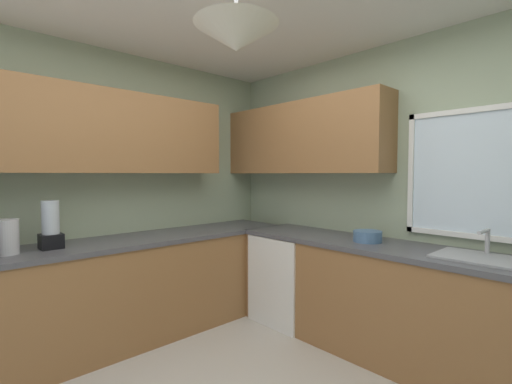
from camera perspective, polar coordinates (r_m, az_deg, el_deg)
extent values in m
cube|color=#9EAD8E|center=(3.31, 21.50, -0.08)|extent=(3.81, 0.06, 2.56)
cube|color=#9EAD8E|center=(3.51, -23.07, 0.05)|extent=(0.06, 3.64, 2.56)
cube|color=silver|center=(3.02, 34.09, 2.49)|extent=(1.14, 0.02, 0.88)
cube|color=white|center=(3.05, 34.29, 11.18)|extent=(1.22, 0.04, 0.04)
cube|color=white|center=(3.04, 33.80, -6.20)|extent=(1.22, 0.04, 0.04)
cube|color=white|center=(3.20, 23.71, 2.74)|extent=(0.04, 0.04, 0.96)
cube|color=olive|center=(3.29, -25.43, 8.89)|extent=(0.32, 2.46, 0.70)
cube|color=olive|center=(3.66, 7.19, 8.51)|extent=(1.87, 0.32, 0.70)
cone|color=silver|center=(1.98, -3.19, 23.57)|extent=(0.44, 0.44, 0.14)
cube|color=olive|center=(3.35, -20.73, -14.98)|extent=(0.62, 3.22, 0.84)
cube|color=#4C4C51|center=(3.24, -20.87, -7.52)|extent=(0.65, 3.25, 0.04)
cube|color=olive|center=(3.08, 22.01, -16.64)|extent=(2.87, 0.62, 0.84)
cube|color=#4C4C51|center=(2.96, 22.17, -8.53)|extent=(2.90, 0.65, 0.04)
cube|color=white|center=(3.63, 5.60, -13.47)|extent=(0.60, 0.60, 0.84)
cylinder|color=#B7B7BC|center=(3.00, -35.16, -5.94)|extent=(0.15, 0.15, 0.24)
cube|color=#9EA0A5|center=(2.78, 32.31, -9.00)|extent=(0.53, 0.40, 0.02)
cylinder|color=#B7B7BC|center=(2.92, 33.17, -6.76)|extent=(0.03, 0.03, 0.18)
cylinder|color=#B7B7BC|center=(2.81, 32.72, -5.35)|extent=(0.02, 0.20, 0.02)
cylinder|color=#4C7099|center=(3.07, 17.48, -6.80)|extent=(0.23, 0.23, 0.09)
cube|color=black|center=(3.08, -30.06, -6.86)|extent=(0.15, 0.15, 0.11)
cylinder|color=#B2BCC6|center=(3.05, -30.14, -3.52)|extent=(0.12, 0.12, 0.25)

